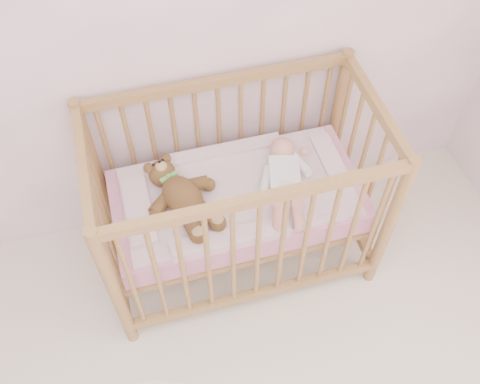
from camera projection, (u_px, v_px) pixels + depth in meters
name	position (u px, v px, depth m)	size (l,w,h in m)	color
wall_back	(95.00, 20.00, 2.12)	(4.00, 0.02, 2.70)	white
crib	(237.00, 199.00, 2.64)	(1.36, 0.76, 1.00)	#A78247
mattress	(237.00, 201.00, 2.66)	(1.22, 0.62, 0.13)	pink
blanket	(237.00, 191.00, 2.60)	(1.10, 0.58, 0.06)	pink
baby	(284.00, 175.00, 2.56)	(0.27, 0.56, 0.13)	white
teddy_bear	(182.00, 196.00, 2.47)	(0.37, 0.53, 0.15)	brown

